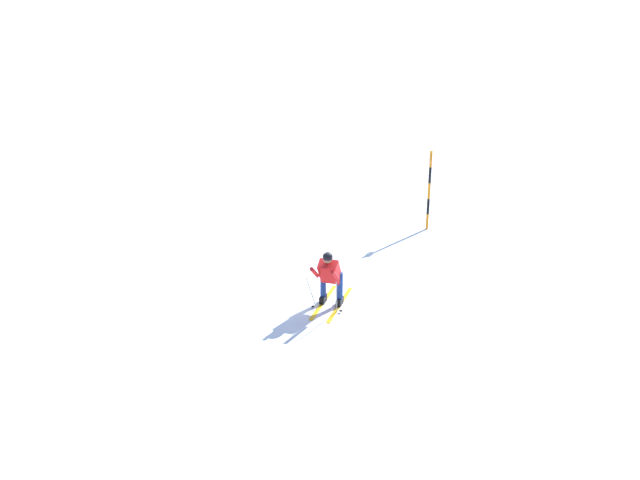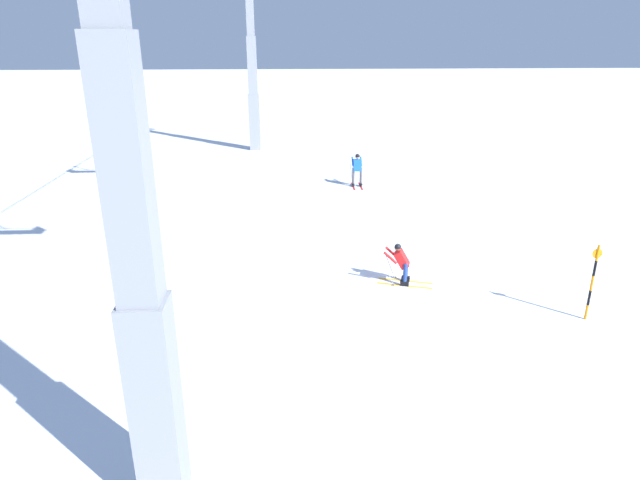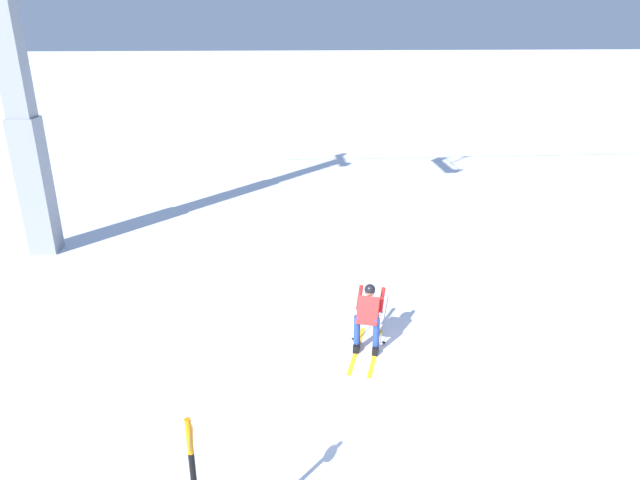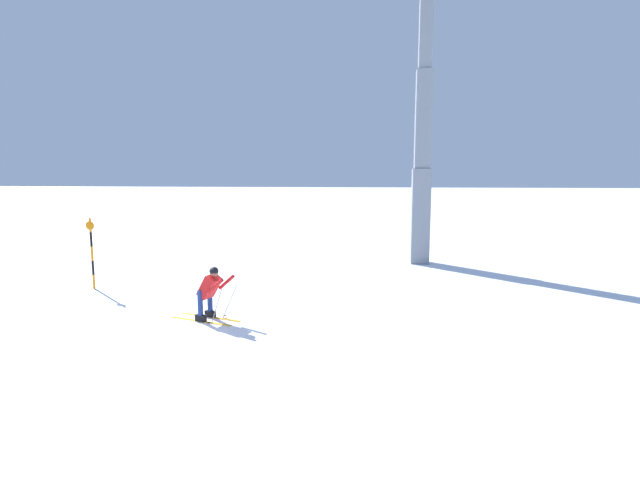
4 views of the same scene
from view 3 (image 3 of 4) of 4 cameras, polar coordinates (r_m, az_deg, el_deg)
ground_plane at (r=10.92m, az=5.66°, el=-13.70°), size 260.00×260.00×0.00m
skier_carving_main at (r=11.35m, az=4.93°, el=-7.58°), size 1.05×1.86×1.49m
lift_tower_near at (r=17.17m, az=-28.78°, el=14.84°), size 0.74×2.48×12.13m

